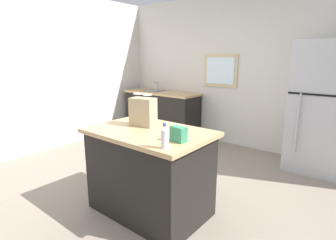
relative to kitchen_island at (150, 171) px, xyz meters
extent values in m
plane|color=gray|center=(-0.21, 0.10, -0.45)|extent=(6.24, 6.24, 0.00)
cube|color=silver|center=(-0.21, 2.70, 0.90)|extent=(5.17, 0.10, 2.71)
cube|color=#CCB78C|center=(-0.64, 2.64, 0.91)|extent=(0.68, 0.04, 0.60)
cube|color=white|center=(-0.64, 2.62, 0.91)|extent=(0.56, 0.02, 0.48)
cube|color=silver|center=(-2.80, 0.10, 0.90)|extent=(0.10, 5.20, 2.71)
cube|color=black|center=(0.00, 0.00, -0.02)|extent=(1.16, 0.75, 0.85)
cube|color=tan|center=(0.00, 0.00, 0.42)|extent=(1.24, 0.83, 0.04)
cube|color=#B7B7BC|center=(1.14, 2.30, 0.47)|extent=(0.77, 0.64, 1.83)
cube|color=black|center=(1.14, 1.97, 0.68)|extent=(0.76, 0.01, 0.02)
cylinder|color=#B7B7BC|center=(0.93, 1.95, 0.28)|extent=(0.02, 0.02, 0.82)
cube|color=black|center=(-1.81, 2.33, -0.02)|extent=(1.58, 0.57, 0.86)
cube|color=tan|center=(-1.81, 2.33, 0.43)|extent=(1.62, 0.61, 0.04)
cube|color=slate|center=(-2.04, 2.33, 0.40)|extent=(0.40, 0.32, 0.14)
cylinder|color=#B7B7BC|center=(-2.04, 2.47, 0.54)|extent=(0.03, 0.03, 0.18)
cylinder|color=#B7B7BC|center=(-2.04, 2.40, 0.63)|extent=(0.02, 0.14, 0.02)
cube|color=tan|center=(-0.17, 0.09, 0.59)|extent=(0.29, 0.21, 0.30)
torus|color=white|center=(-0.24, 0.09, 0.78)|extent=(0.12, 0.12, 0.01)
torus|color=white|center=(-0.11, 0.09, 0.78)|extent=(0.12, 0.12, 0.01)
cube|color=#388E66|center=(0.45, -0.11, 0.51)|extent=(0.15, 0.10, 0.13)
cylinder|color=white|center=(0.47, -0.32, 0.52)|extent=(0.06, 0.06, 0.16)
cone|color=white|center=(0.47, -0.32, 0.62)|extent=(0.06, 0.06, 0.03)
cylinder|color=blue|center=(0.47, -0.32, 0.64)|extent=(0.03, 0.03, 0.02)
camera|label=1|loc=(1.77, -1.88, 1.16)|focal=28.51mm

